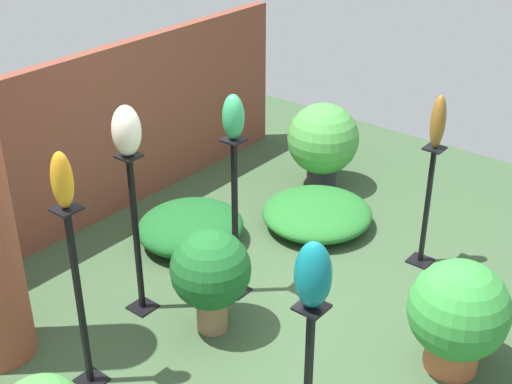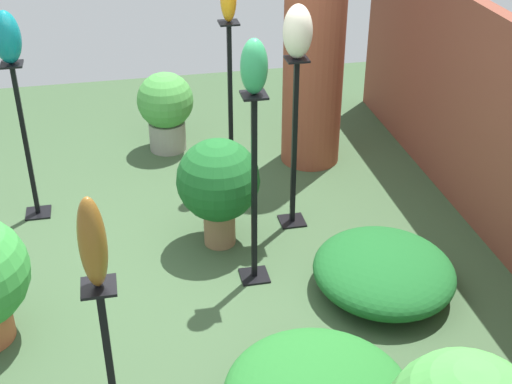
% 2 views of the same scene
% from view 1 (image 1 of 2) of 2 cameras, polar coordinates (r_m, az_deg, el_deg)
% --- Properties ---
extents(ground_plane, '(8.00, 8.00, 0.00)m').
position_cam_1_polar(ground_plane, '(5.82, 0.79, -9.83)').
color(ground_plane, '#385133').
extents(brick_wall_back, '(5.60, 0.12, 1.67)m').
position_cam_1_polar(brick_wall_back, '(6.84, -14.38, 3.52)').
color(brick_wall_back, brown).
rests_on(brick_wall_back, ground).
extents(pedestal_jade, '(0.20, 0.20, 1.40)m').
position_cam_1_polar(pedestal_jade, '(5.73, -1.69, -2.66)').
color(pedestal_jade, black).
rests_on(pedestal_jade, ground).
extents(pedestal_bronze, '(0.20, 0.20, 1.13)m').
position_cam_1_polar(pedestal_bronze, '(6.36, 13.48, -1.55)').
color(pedestal_bronze, black).
rests_on(pedestal_bronze, ground).
extents(pedestal_ivory, '(0.20, 0.20, 1.38)m').
position_cam_1_polar(pedestal_ivory, '(5.61, -9.52, -3.94)').
color(pedestal_ivory, black).
rests_on(pedestal_ivory, ground).
extents(pedestal_amber, '(0.20, 0.20, 1.42)m').
position_cam_1_polar(pedestal_amber, '(4.96, -13.87, -8.94)').
color(pedestal_amber, black).
rests_on(pedestal_amber, ground).
extents(art_vase_jade, '(0.16, 0.17, 0.36)m').
position_cam_1_polar(art_vase_jade, '(5.31, -1.83, 6.02)').
color(art_vase_jade, '#2D9356').
rests_on(art_vase_jade, pedestal_jade).
extents(art_vase_teal, '(0.19, 0.20, 0.39)m').
position_cam_1_polar(art_vase_teal, '(3.67, 4.59, -6.64)').
color(art_vase_teal, '#0F727A').
rests_on(art_vase_teal, pedestal_teal).
extents(art_vase_bronze, '(0.13, 0.12, 0.46)m').
position_cam_1_polar(art_vase_bronze, '(6.00, 14.36, 5.47)').
color(art_vase_bronze, brown).
rests_on(art_vase_bronze, pedestal_bronze).
extents(art_vase_ivory, '(0.22, 0.21, 0.39)m').
position_cam_1_polar(art_vase_ivory, '(5.19, -10.33, 4.85)').
color(art_vase_ivory, beige).
rests_on(art_vase_ivory, pedestal_ivory).
extents(art_vase_amber, '(0.14, 0.13, 0.38)m').
position_cam_1_polar(art_vase_amber, '(4.47, -15.25, 0.91)').
color(art_vase_amber, orange).
rests_on(art_vase_amber, pedestal_amber).
extents(potted_plant_mid_right, '(0.72, 0.72, 0.87)m').
position_cam_1_polar(potted_plant_mid_right, '(5.25, 15.87, -9.32)').
color(potted_plant_mid_right, '#B25B38').
rests_on(potted_plant_mid_right, ground).
extents(potted_plant_walkway_edge, '(0.76, 0.76, 0.94)m').
position_cam_1_polar(potted_plant_walkway_edge, '(7.53, 5.38, 4.11)').
color(potted_plant_walkway_edge, '#2D2D33').
rests_on(potted_plant_walkway_edge, ground).
extents(potted_plant_front_left, '(0.62, 0.62, 0.86)m').
position_cam_1_polar(potted_plant_front_left, '(5.40, -3.65, -6.43)').
color(potted_plant_front_left, '#936B4C').
rests_on(potted_plant_front_left, ground).
extents(foliage_bed_east, '(1.02, 0.97, 0.33)m').
position_cam_1_polar(foliage_bed_east, '(6.68, -5.26, -2.78)').
color(foliage_bed_east, '#195923').
rests_on(foliage_bed_east, ground).
extents(foliage_bed_west, '(1.08, 1.06, 0.28)m').
position_cam_1_polar(foliage_bed_west, '(6.94, 4.91, -1.71)').
color(foliage_bed_west, '#236B28').
rests_on(foliage_bed_west, ground).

